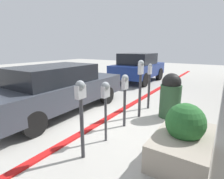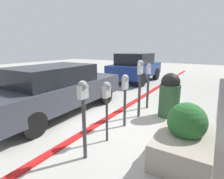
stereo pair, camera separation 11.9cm
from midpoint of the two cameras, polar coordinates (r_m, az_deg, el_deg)
The scene contains 11 objects.
ground_plane at distance 4.87m, azimuth -0.93°, elevation -10.27°, with size 40.00×40.00×0.00m, color #ADAAA3.
curb_strip at distance 4.90m, azimuth -1.72°, elevation -9.85°, with size 24.50×0.16×0.04m.
parking_meter_nearest at distance 3.02m, azimuth -8.98°, elevation -4.75°, with size 0.19×0.16×1.44m.
parking_meter_second at distance 3.56m, azimuth -1.19°, elevation -2.05°, with size 0.20×0.17×1.30m.
parking_meter_middle at distance 4.29m, azimuth 5.01°, elevation -0.11°, with size 0.19×0.16×1.34m.
parking_meter_fourth at distance 4.93m, azimuth 9.96°, elevation 3.48°, with size 0.20×0.17×1.64m.
parking_meter_farthest at distance 5.75m, azimuth 12.69°, elevation 2.65°, with size 0.14×0.12×1.48m.
planter_box at distance 3.49m, azimuth 23.27°, elevation -14.57°, with size 1.53×0.92×1.04m.
parked_car_middle at distance 5.60m, azimuth -16.60°, elevation 0.48°, with size 4.66×1.81×1.45m.
parked_car_rear at distance 10.42m, azimuth 8.88°, elevation 7.24°, with size 3.86×1.98×1.65m.
trash_bin at distance 5.24m, azimuth 19.17°, elevation -1.87°, with size 0.58×0.58×1.28m.
Camera 1 is at (-3.65, -2.56, 1.96)m, focal length 28.00 mm.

